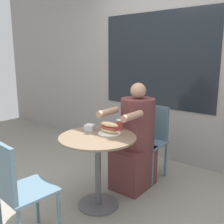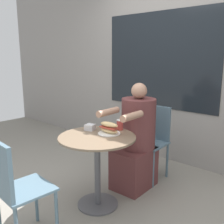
{
  "view_description": "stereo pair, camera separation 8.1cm",
  "coord_description": "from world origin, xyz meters",
  "px_view_note": "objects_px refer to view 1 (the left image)",
  "views": [
    {
      "loc": [
        1.63,
        -1.72,
        1.47
      ],
      "look_at": [
        0.0,
        0.21,
        0.92
      ],
      "focal_mm": 42.0,
      "sensor_mm": 36.0,
      "label": 1
    },
    {
      "loc": [
        1.69,
        -1.67,
        1.47
      ],
      "look_at": [
        0.0,
        0.21,
        0.92
      ],
      "focal_mm": 42.0,
      "sensor_mm": 36.0,
      "label": 2
    }
  ],
  "objects_px": {
    "cafe_table": "(98,155)",
    "diner_chair": "(152,135)",
    "seated_diner": "(135,143)",
    "drink_cup": "(120,125)",
    "sandwich_on_plate": "(109,129)",
    "empty_chair_across": "(16,185)"
  },
  "relations": [
    {
      "from": "drink_cup",
      "to": "cafe_table",
      "type": "bearing_deg",
      "value": -93.55
    },
    {
      "from": "cafe_table",
      "to": "diner_chair",
      "type": "xyz_separation_m",
      "value": [
        0.04,
        0.92,
        -0.01
      ]
    },
    {
      "from": "sandwich_on_plate",
      "to": "drink_cup",
      "type": "relative_size",
      "value": 2.06
    },
    {
      "from": "diner_chair",
      "to": "seated_diner",
      "type": "height_order",
      "value": "seated_diner"
    },
    {
      "from": "diner_chair",
      "to": "empty_chair_across",
      "type": "height_order",
      "value": "same"
    },
    {
      "from": "cafe_table",
      "to": "empty_chair_across",
      "type": "xyz_separation_m",
      "value": [
        -0.08,
        -0.82,
        -0.01
      ]
    },
    {
      "from": "cafe_table",
      "to": "drink_cup",
      "type": "xyz_separation_m",
      "value": [
        0.02,
        0.31,
        0.24
      ]
    },
    {
      "from": "sandwich_on_plate",
      "to": "drink_cup",
      "type": "distance_m",
      "value": 0.18
    },
    {
      "from": "cafe_table",
      "to": "diner_chair",
      "type": "distance_m",
      "value": 0.92
    },
    {
      "from": "seated_diner",
      "to": "empty_chair_across",
      "type": "bearing_deg",
      "value": 82.89
    },
    {
      "from": "empty_chair_across",
      "to": "cafe_table",
      "type": "bearing_deg",
      "value": 88.56
    },
    {
      "from": "diner_chair",
      "to": "sandwich_on_plate",
      "type": "bearing_deg",
      "value": 87.31
    },
    {
      "from": "cafe_table",
      "to": "diner_chair",
      "type": "relative_size",
      "value": 0.85
    },
    {
      "from": "drink_cup",
      "to": "diner_chair",
      "type": "bearing_deg",
      "value": 88.51
    },
    {
      "from": "seated_diner",
      "to": "drink_cup",
      "type": "height_order",
      "value": "seated_diner"
    },
    {
      "from": "cafe_table",
      "to": "drink_cup",
      "type": "distance_m",
      "value": 0.4
    },
    {
      "from": "drink_cup",
      "to": "seated_diner",
      "type": "bearing_deg",
      "value": 85.32
    },
    {
      "from": "diner_chair",
      "to": "seated_diner",
      "type": "xyz_separation_m",
      "value": [
        0.01,
        -0.35,
        -0.01
      ]
    },
    {
      "from": "empty_chair_across",
      "to": "drink_cup",
      "type": "relative_size",
      "value": 8.14
    },
    {
      "from": "seated_diner",
      "to": "empty_chair_across",
      "type": "relative_size",
      "value": 1.35
    },
    {
      "from": "seated_diner",
      "to": "empty_chair_across",
      "type": "distance_m",
      "value": 1.39
    },
    {
      "from": "empty_chair_across",
      "to": "sandwich_on_plate",
      "type": "distance_m",
      "value": 0.99
    }
  ]
}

